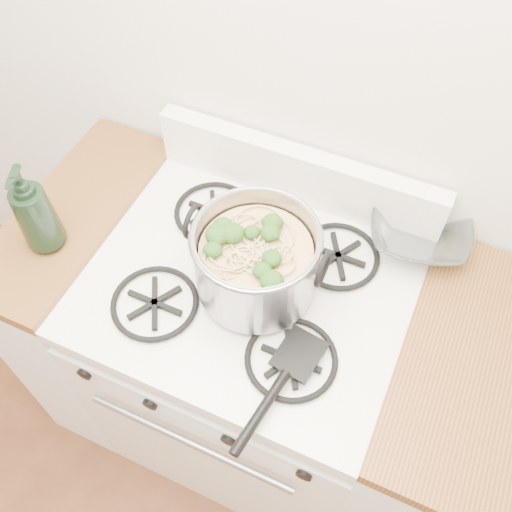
% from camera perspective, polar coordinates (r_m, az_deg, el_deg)
% --- Properties ---
extents(gas_range, '(0.76, 0.66, 0.92)m').
position_cam_1_polar(gas_range, '(1.77, -0.61, -10.84)').
color(gas_range, white).
rests_on(gas_range, ground).
extents(counter_left, '(0.25, 0.65, 0.92)m').
position_cam_1_polar(counter_left, '(1.91, -14.54, -4.39)').
color(counter_left, silver).
rests_on(counter_left, ground).
extents(stock_pot, '(0.31, 0.28, 0.19)m').
position_cam_1_polar(stock_pot, '(1.26, -0.00, -0.54)').
color(stock_pot, gray).
rests_on(stock_pot, gas_range).
extents(spatula, '(0.33, 0.35, 0.02)m').
position_cam_1_polar(spatula, '(1.23, 4.37, -9.58)').
color(spatula, black).
rests_on(spatula, gas_range).
extents(glass_bowl, '(0.12, 0.12, 0.02)m').
position_cam_1_polar(glass_bowl, '(1.45, 15.87, 2.11)').
color(glass_bowl, white).
rests_on(glass_bowl, gas_range).
extents(bottle, '(0.12, 0.12, 0.25)m').
position_cam_1_polar(bottle, '(1.40, -21.41, 4.39)').
color(bottle, black).
rests_on(bottle, counter_left).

